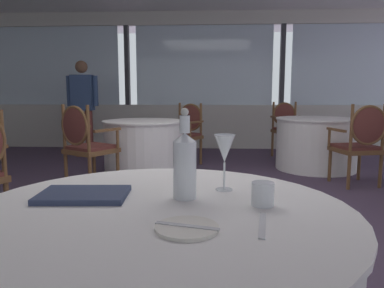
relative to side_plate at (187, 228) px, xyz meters
name	(u,v)px	position (x,y,z in m)	size (l,w,h in m)	color
ground_plane	(191,224)	(-0.11, 2.01, -0.74)	(14.83, 14.83, 0.00)	#47384C
window_wall_far	(204,95)	(-0.11, 6.29, 0.31)	(9.56, 0.14, 2.61)	beige
side_plate	(187,228)	(0.00, 0.00, 0.00)	(0.18, 0.18, 0.01)	silver
butter_knife	(187,226)	(0.00, 0.00, 0.01)	(0.18, 0.02, 0.00)	silver
dinner_fork	(262,225)	(0.21, 0.04, 0.00)	(0.20, 0.02, 0.00)	silver
water_bottle	(185,163)	(-0.03, 0.30, 0.12)	(0.08, 0.08, 0.32)	white
wine_glass	(225,150)	(0.11, 0.42, 0.15)	(0.08, 0.08, 0.21)	white
water_tumbler	(263,194)	(0.23, 0.23, 0.03)	(0.07, 0.07, 0.08)	white
menu_book	(84,195)	(-0.39, 0.29, 0.01)	(0.31, 0.20, 0.02)	#2D3856
background_table_0	(316,144)	(1.55, 4.36, -0.37)	(1.15, 1.15, 0.73)	white
dining_chair_0_0	(361,140)	(1.78, 3.38, -0.18)	(0.61, 0.56, 0.97)	brown
dining_chair_0_1	(287,125)	(1.32, 5.34, -0.19)	(0.61, 0.56, 0.93)	brown
background_table_2	(144,148)	(-0.84, 3.80, -0.37)	(1.06, 1.06, 0.73)	white
dining_chair_2_0	(85,141)	(-1.33, 2.98, -0.17)	(0.65, 0.63, 0.97)	brown
dining_chair_2_1	(186,129)	(-0.34, 4.62, -0.20)	(0.65, 0.63, 0.93)	brown
diner_person_0	(83,103)	(-2.13, 5.21, 0.18)	(0.53, 0.22, 1.62)	brown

